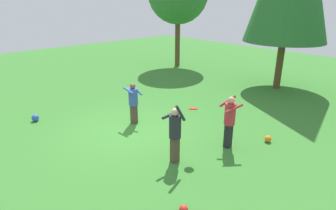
% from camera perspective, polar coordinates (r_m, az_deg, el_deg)
% --- Properties ---
extents(ground_plane, '(40.00, 40.00, 0.00)m').
position_cam_1_polar(ground_plane, '(10.25, -7.48, -5.15)').
color(ground_plane, '#387A2D').
extents(person_thrower, '(0.49, 0.58, 1.84)m').
position_cam_1_polar(person_thrower, '(7.88, 1.44, -5.21)').
color(person_thrower, '#4C382D').
rests_on(person_thrower, ground_plane).
extents(person_catcher, '(0.68, 0.72, 1.70)m').
position_cam_1_polar(person_catcher, '(8.87, 12.40, -2.55)').
color(person_catcher, black).
rests_on(person_catcher, ground_plane).
extents(person_bystander, '(0.55, 0.48, 1.57)m').
position_cam_1_polar(person_bystander, '(10.49, -7.05, 0.99)').
color(person_bystander, '#4C382D').
rests_on(person_bystander, ground_plane).
extents(frisbee, '(0.38, 0.38, 0.07)m').
position_cam_1_polar(frisbee, '(8.19, 5.11, -0.75)').
color(frisbee, red).
extents(ball_red, '(0.20, 0.20, 0.20)m').
position_cam_1_polar(ball_red, '(6.61, 3.18, -20.36)').
color(ball_red, red).
rests_on(ball_red, ground_plane).
extents(ball_blue, '(0.27, 0.27, 0.27)m').
position_cam_1_polar(ball_blue, '(12.02, -25.32, -2.36)').
color(ball_blue, blue).
rests_on(ball_blue, ground_plane).
extents(ball_orange, '(0.22, 0.22, 0.22)m').
position_cam_1_polar(ball_orange, '(9.91, 19.61, -6.48)').
color(ball_orange, orange).
rests_on(ball_orange, ground_plane).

